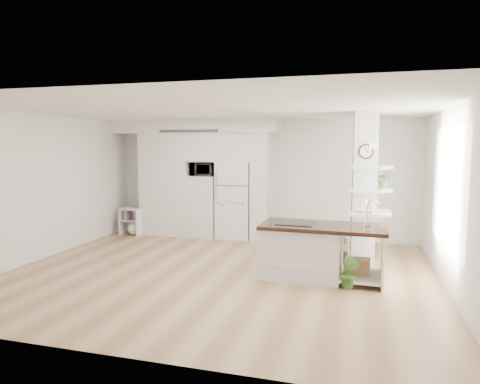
# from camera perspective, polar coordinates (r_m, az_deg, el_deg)

# --- Properties ---
(floor) EXTENTS (7.00, 6.00, 0.01)m
(floor) POSITION_cam_1_polar(r_m,az_deg,el_deg) (7.30, -2.66, -10.68)
(floor) COLOR tan
(floor) RESTS_ON ground
(room) EXTENTS (7.04, 6.04, 2.72)m
(room) POSITION_cam_1_polar(r_m,az_deg,el_deg) (6.99, -2.74, 4.02)
(room) COLOR white
(room) RESTS_ON ground
(cabinet_wall) EXTENTS (4.00, 0.71, 2.70)m
(cabinet_wall) POSITION_cam_1_polar(r_m,az_deg,el_deg) (10.01, -5.76, 2.69)
(cabinet_wall) COLOR silver
(cabinet_wall) RESTS_ON floor
(refrigerator) EXTENTS (0.78, 0.69, 1.75)m
(refrigerator) POSITION_cam_1_polar(r_m,az_deg,el_deg) (9.78, -0.65, -1.08)
(refrigerator) COLOR white
(refrigerator) RESTS_ON floor
(column) EXTENTS (0.69, 0.90, 2.70)m
(column) POSITION_cam_1_polar(r_m,az_deg,el_deg) (7.80, 16.87, 0.28)
(column) COLOR silver
(column) RESTS_ON floor
(window) EXTENTS (0.00, 2.40, 2.40)m
(window) POSITION_cam_1_polar(r_m,az_deg,el_deg) (7.07, 26.00, 0.53)
(window) COLOR white
(window) RESTS_ON room
(pendant_light) EXTENTS (0.12, 0.12, 0.10)m
(pendant_light) POSITION_cam_1_polar(r_m,az_deg,el_deg) (6.79, 11.47, 6.07)
(pendant_light) COLOR white
(pendant_light) RESTS_ON room
(kitchen_island) EXTENTS (1.97, 0.98, 1.44)m
(kitchen_island) POSITION_cam_1_polar(r_m,az_deg,el_deg) (7.02, 9.16, -7.59)
(kitchen_island) COLOR silver
(kitchen_island) RESTS_ON floor
(bookshelf) EXTENTS (0.57, 0.38, 0.63)m
(bookshelf) POSITION_cam_1_polar(r_m,az_deg,el_deg) (10.51, -14.17, -4.04)
(bookshelf) COLOR silver
(bookshelf) RESTS_ON floor
(floor_plant_a) EXTENTS (0.34, 0.30, 0.51)m
(floor_plant_a) POSITION_cam_1_polar(r_m,az_deg,el_deg) (6.63, 14.40, -10.37)
(floor_plant_a) COLOR #3D752E
(floor_plant_a) RESTS_ON floor
(floor_plant_b) EXTENTS (0.34, 0.34, 0.46)m
(floor_plant_b) POSITION_cam_1_polar(r_m,az_deg,el_deg) (8.12, 13.32, -7.40)
(floor_plant_b) COLOR #3D752E
(floor_plant_b) RESTS_ON floor
(microwave) EXTENTS (0.54, 0.37, 0.30)m
(microwave) POSITION_cam_1_polar(r_m,az_deg,el_deg) (9.90, -4.92, 3.03)
(microwave) COLOR #2D2D2D
(microwave) RESTS_ON cabinet_wall
(shelf_plant) EXTENTS (0.27, 0.23, 0.30)m
(shelf_plant) POSITION_cam_1_polar(r_m,az_deg,el_deg) (7.96, 18.70, 1.59)
(shelf_plant) COLOR #3D752E
(shelf_plant) RESTS_ON column
(decor_bowl) EXTENTS (0.22, 0.22, 0.05)m
(decor_bowl) POSITION_cam_1_polar(r_m,az_deg,el_deg) (7.61, 16.23, -2.50)
(decor_bowl) COLOR white
(decor_bowl) RESTS_ON column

